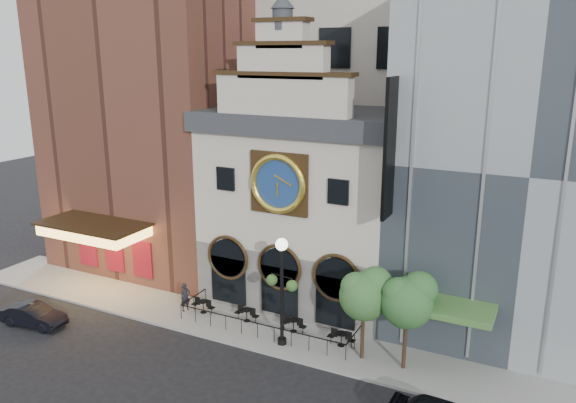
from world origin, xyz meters
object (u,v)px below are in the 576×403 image
(bistro_3, at_px, (341,338))
(car_left, at_px, (33,315))
(tree_left, at_px, (365,292))
(bistro_0, at_px, (203,306))
(bistro_1, at_px, (247,314))
(bistro_2, at_px, (293,324))
(pedestrian, at_px, (185,297))
(tree_right, at_px, (408,299))
(lamppost, at_px, (282,280))

(bistro_3, relative_size, car_left, 0.39)
(tree_left, bearing_deg, bistro_0, 176.54)
(bistro_1, height_order, bistro_3, same)
(bistro_2, bearing_deg, car_left, -157.35)
(bistro_0, distance_m, car_left, 9.97)
(bistro_0, xyz_separation_m, pedestrian, (-1.14, -0.25, 0.43))
(bistro_2, bearing_deg, tree_right, -7.43)
(car_left, bearing_deg, bistro_2, -74.19)
(bistro_3, xyz_separation_m, pedestrian, (-10.26, -0.27, 0.43))
(bistro_1, height_order, pedestrian, pedestrian)
(bistro_1, bearing_deg, bistro_2, 1.44)
(bistro_1, bearing_deg, tree_left, -6.36)
(lamppost, relative_size, tree_right, 1.18)
(lamppost, bearing_deg, bistro_3, 32.03)
(bistro_1, bearing_deg, lamppost, -25.01)
(bistro_2, relative_size, pedestrian, 0.88)
(tree_left, bearing_deg, bistro_1, 173.64)
(bistro_0, height_order, tree_left, tree_left)
(tree_left, bearing_deg, tree_right, 1.11)
(bistro_3, distance_m, tree_right, 5.04)
(pedestrian, bearing_deg, bistro_2, -60.98)
(bistro_1, xyz_separation_m, tree_left, (7.59, -0.85, 3.27))
(tree_left, distance_m, tree_right, 2.23)
(bistro_0, xyz_separation_m, bistro_3, (9.12, 0.02, 0.00))
(bistro_3, height_order, lamppost, lamppost)
(bistro_1, distance_m, bistro_3, 6.12)
(car_left, distance_m, tree_left, 19.72)
(bistro_0, relative_size, tree_left, 0.31)
(bistro_1, bearing_deg, pedestrian, -173.69)
(bistro_3, bearing_deg, bistro_0, -179.88)
(bistro_3, height_order, car_left, car_left)
(lamppost, height_order, tree_right, lamppost)
(lamppost, distance_m, tree_right, 6.74)
(pedestrian, bearing_deg, tree_right, -66.64)
(lamppost, bearing_deg, bistro_0, 177.68)
(bistro_0, distance_m, lamppost, 7.08)
(tree_left, bearing_deg, bistro_3, 155.92)
(pedestrian, distance_m, lamppost, 7.88)
(bistro_0, xyz_separation_m, lamppost, (6.11, -1.25, 3.34))
(bistro_2, height_order, tree_right, tree_right)
(bistro_2, height_order, car_left, car_left)
(bistro_0, distance_m, pedestrian, 1.24)
(car_left, distance_m, lamppost, 15.34)
(bistro_0, distance_m, bistro_1, 3.00)
(tree_left, xyz_separation_m, tree_right, (2.23, 0.04, 0.09))
(bistro_1, relative_size, pedestrian, 0.88)
(lamppost, xyz_separation_m, tree_left, (4.48, 0.61, -0.07))
(car_left, bearing_deg, tree_left, -81.86)
(bistro_3, xyz_separation_m, car_left, (-17.32, -5.69, 0.05))
(bistro_3, xyz_separation_m, tree_right, (3.70, -0.62, 3.37))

